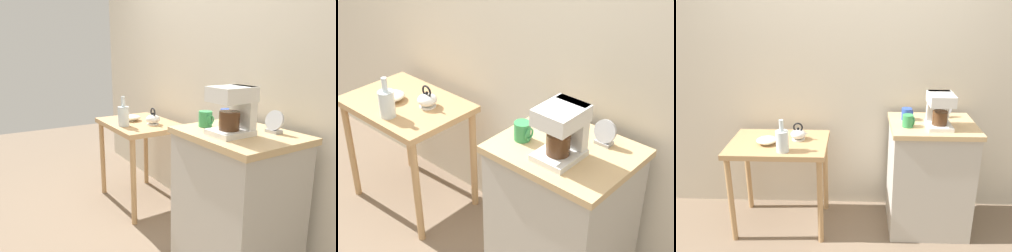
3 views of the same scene
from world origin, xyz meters
TOP-DOWN VIEW (x-y plane):
  - ground_plane at (0.00, 0.00)m, footprint 8.00×8.00m
  - back_wall at (0.10, 0.41)m, footprint 4.40×0.10m
  - wooden_table at (-0.58, 0.00)m, footprint 0.77×0.55m
  - kitchen_counter at (0.61, 0.03)m, footprint 0.65×0.54m
  - bowl_stoneware at (-0.66, -0.04)m, footprint 0.16×0.16m
  - teakettle at (-0.43, 0.05)m, footprint 0.15×0.12m
  - glass_carafe_vase at (-0.51, -0.18)m, footprint 0.09×0.09m
  - coffee_maker at (0.64, -0.04)m, footprint 0.18×0.22m
  - mug_blue at (0.42, 0.11)m, footprint 0.09×0.08m
  - mug_tall_green at (0.41, -0.05)m, footprint 0.09×0.08m
  - table_clock at (0.73, 0.18)m, footprint 0.11×0.06m

SIDE VIEW (x-z plane):
  - ground_plane at x=0.00m, z-range 0.00..0.00m
  - kitchen_counter at x=0.61m, z-range 0.00..0.91m
  - wooden_table at x=-0.58m, z-range 0.26..1.01m
  - bowl_stoneware at x=-0.66m, z-range 0.75..0.80m
  - teakettle at x=-0.43m, z-range 0.72..0.87m
  - glass_carafe_vase at x=-0.51m, z-range 0.71..0.96m
  - mug_blue at x=0.42m, z-range 0.91..1.00m
  - mug_tall_green at x=0.41m, z-range 0.91..1.00m
  - table_clock at x=0.73m, z-range 0.90..1.03m
  - coffee_maker at x=0.64m, z-range 0.92..1.18m
  - back_wall at x=0.10m, z-range 0.00..2.80m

